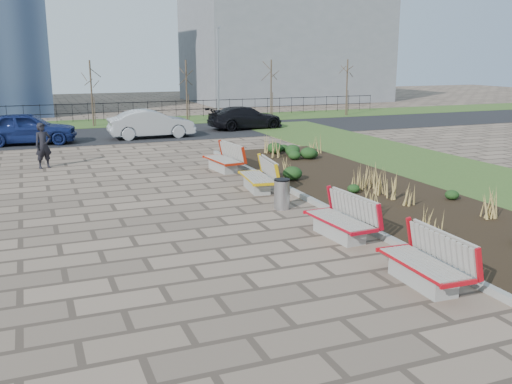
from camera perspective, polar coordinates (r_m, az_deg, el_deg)
name	(u,v)px	position (r m, az deg, el deg)	size (l,w,h in m)	color
ground	(242,274)	(11.62, -1.40, -8.18)	(120.00, 120.00, 0.00)	#7C6755
planting_bed	(370,192)	(18.62, 11.37, 0.05)	(4.50, 18.00, 0.10)	black
planting_curb	(305,197)	(17.48, 4.94, -0.53)	(0.16, 18.00, 0.15)	gray
grass_verge_near	(486,181)	(21.55, 22.03, 1.05)	(5.00, 38.00, 0.04)	#33511E
grass_verge_far	(91,124)	(38.55, -16.16, 6.58)	(80.00, 5.00, 0.04)	#33511E
road	(103,136)	(32.63, -15.05, 5.47)	(80.00, 7.00, 0.02)	black
bench_a	(423,260)	(11.35, 16.37, -6.58)	(0.90, 2.10, 1.00)	red
bench_b	(339,218)	(13.85, 8.32, -2.54)	(0.90, 2.10, 1.00)	red
bench_c	(257,175)	(18.53, 0.06, 1.68)	(0.90, 2.10, 1.00)	#DCA80B
bench_d	(223,158)	(21.75, -3.37, 3.42)	(0.90, 2.10, 1.00)	#B0210B
litter_bin	(282,194)	(16.31, 2.60, -0.24)	(0.45, 0.45, 0.85)	#B2B2B7
pedestrian	(43,146)	(23.72, -20.50, 4.38)	(0.65, 0.43, 1.78)	black
car_blue	(27,128)	(30.44, -21.90, 5.94)	(1.87, 4.64, 1.58)	navy
car_silver	(151,124)	(31.07, -10.42, 6.73)	(1.57, 4.51, 1.48)	#9A9DA1
car_black	(245,118)	(34.36, -1.07, 7.45)	(1.87, 4.60, 1.33)	black
tree_c	(92,93)	(36.89, -16.12, 9.45)	(1.40, 1.40, 4.00)	#4C3D2D
tree_d	(187,91)	(37.97, -6.96, 9.97)	(1.40, 1.40, 4.00)	#4C3D2D
tree_e	(271,89)	(39.94, 1.52, 10.23)	(1.40, 1.40, 4.00)	#4C3D2D
tree_f	(347,88)	(42.66, 9.07, 10.28)	(1.40, 1.40, 4.00)	#4C3D2D
lamp_east	(218,75)	(38.01, -3.83, 11.55)	(0.24, 0.60, 6.00)	gray
railing_fence	(88,112)	(39.98, -16.45, 7.69)	(44.00, 0.10, 1.20)	black
building_grey	(284,48)	(57.29, 2.81, 14.16)	(18.00, 12.00, 10.00)	slate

